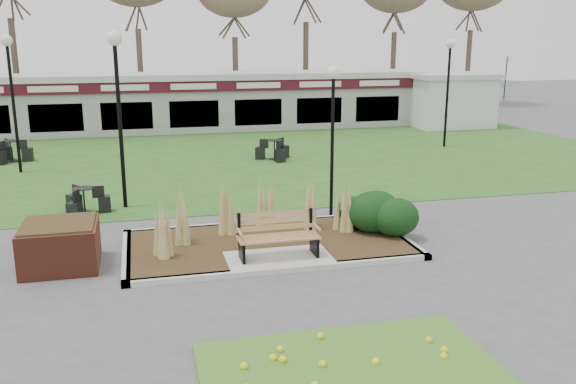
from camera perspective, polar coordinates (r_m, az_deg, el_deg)
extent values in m
plane|color=#515154|center=(12.77, -0.73, -6.87)|extent=(100.00, 100.00, 0.00)
cube|color=#285C1D|center=(24.20, -7.23, 3.14)|extent=(34.00, 16.00, 0.02)
cube|color=#366E1F|center=(8.78, 6.45, -17.08)|extent=(4.20, 3.00, 0.08)
cube|color=#312713|center=(13.85, -1.86, -4.90)|extent=(6.22, 3.22, 0.12)
cube|color=#B7B7B2|center=(12.37, -0.29, -7.27)|extent=(6.40, 0.18, 0.12)
cube|color=#B7B7B2|center=(15.35, -3.12, -3.00)|extent=(6.40, 0.18, 0.12)
cube|color=#B7B7B2|center=(13.59, -14.86, -5.77)|extent=(0.18, 3.40, 0.12)
cube|color=#B7B7B2|center=(14.77, 10.04, -3.89)|extent=(0.18, 3.40, 0.12)
cube|color=#B7B7B2|center=(12.88, -0.88, -6.36)|extent=(2.20, 1.20, 0.13)
cone|color=tan|center=(13.79, -9.98, -2.43)|extent=(0.36, 0.36, 1.15)
cone|color=tan|center=(14.27, -6.10, -1.73)|extent=(0.36, 0.36, 1.15)
cone|color=tan|center=(14.64, -1.94, -1.25)|extent=(0.36, 0.36, 1.15)
cone|color=tan|center=(14.65, 1.67, -1.23)|extent=(0.36, 0.36, 1.15)
cone|color=tan|center=(14.52, 5.14, -1.43)|extent=(0.36, 0.36, 1.15)
cone|color=tan|center=(13.01, -11.93, -3.54)|extent=(0.36, 0.36, 1.15)
ellipsoid|color=black|center=(14.60, 7.98, -1.85)|extent=(1.21, 1.10, 0.99)
ellipsoid|color=black|center=(14.41, 10.04, -2.33)|extent=(1.10, 1.00, 0.90)
ellipsoid|color=black|center=(15.18, 8.33, -1.49)|extent=(1.06, 0.96, 0.86)
ellipsoid|color=black|center=(14.98, 6.20, -1.83)|extent=(0.92, 0.84, 0.76)
cube|color=#9D7046|center=(12.72, -0.89, -4.27)|extent=(1.70, 0.57, 0.04)
cube|color=#9D7046|center=(12.92, -1.20, -2.67)|extent=(1.70, 0.13, 0.44)
cube|color=black|center=(12.65, -4.35, -5.48)|extent=(0.06, 0.55, 0.42)
cube|color=black|center=(12.98, 2.48, -4.93)|extent=(0.06, 0.55, 0.42)
cube|color=black|center=(12.78, -4.61, -3.05)|extent=(0.06, 0.06, 0.50)
cube|color=black|center=(13.11, 2.14, -2.57)|extent=(0.06, 0.06, 0.50)
cube|color=#9D7046|center=(12.49, -4.55, -3.79)|extent=(0.05, 0.50, 0.04)
cube|color=#9D7046|center=(12.84, 2.70, -3.26)|extent=(0.05, 0.50, 0.04)
cube|color=brown|center=(13.38, -20.52, -4.76)|extent=(1.50, 1.50, 0.90)
cube|color=#312713|center=(13.24, -20.69, -2.83)|extent=(1.40, 1.40, 0.06)
cube|color=gray|center=(31.89, -9.03, 8.06)|extent=(24.00, 3.00, 2.60)
cube|color=#470F19|center=(30.26, -8.85, 9.75)|extent=(24.00, 0.18, 0.55)
cube|color=silver|center=(31.78, -9.14, 10.66)|extent=(24.60, 3.40, 0.30)
cube|color=silver|center=(30.15, -8.83, 9.73)|extent=(22.00, 0.02, 0.28)
cube|color=black|center=(30.49, -8.77, 7.23)|extent=(22.00, 0.10, 1.30)
cube|color=silver|center=(33.91, 14.89, 8.12)|extent=(4.00, 3.00, 2.60)
cube|color=silver|center=(33.81, 15.04, 10.48)|extent=(4.40, 3.40, 0.25)
cylinder|color=#47382B|center=(40.16, -23.27, 10.17)|extent=(0.36, 0.36, 5.17)
cylinder|color=#47382B|center=(39.66, -14.55, 10.81)|extent=(0.36, 0.36, 5.17)
cylinder|color=#47382B|center=(40.07, -5.79, 11.21)|extent=(0.36, 0.36, 5.17)
cylinder|color=#47382B|center=(41.35, 2.63, 11.36)|extent=(0.36, 0.36, 5.17)
cylinder|color=#47382B|center=(43.43, 10.39, 11.28)|extent=(0.36, 0.36, 5.17)
cylinder|color=#47382B|center=(46.20, 17.33, 11.04)|extent=(0.36, 0.36, 5.17)
cylinder|color=black|center=(15.94, 4.15, 4.08)|extent=(0.09, 0.09, 3.61)
sphere|color=white|center=(15.72, 4.28, 11.08)|extent=(0.32, 0.32, 0.32)
cylinder|color=black|center=(17.17, -15.42, 5.70)|extent=(0.11, 0.11, 4.41)
sphere|color=white|center=(17.01, -15.95, 13.66)|extent=(0.40, 0.40, 0.40)
cylinder|color=black|center=(23.11, -24.24, 6.94)|extent=(0.11, 0.11, 4.36)
sphere|color=white|center=(22.98, -24.85, 12.76)|extent=(0.39, 0.39, 0.39)
cylinder|color=black|center=(27.24, 14.66, 8.48)|extent=(0.11, 0.11, 4.22)
sphere|color=white|center=(27.13, 14.97, 13.26)|extent=(0.38, 0.38, 0.38)
cylinder|color=black|center=(17.29, -18.45, -1.84)|extent=(0.41, 0.41, 0.03)
cylinder|color=black|center=(17.20, -18.54, -0.78)|extent=(0.05, 0.05, 0.67)
cylinder|color=black|center=(17.12, -18.63, 0.34)|extent=(0.56, 0.56, 0.02)
cube|color=black|center=(17.25, -16.80, -1.06)|extent=(0.35, 0.35, 0.43)
cube|color=black|center=(17.67, -19.37, -0.91)|extent=(0.44, 0.44, 0.43)
cube|color=black|center=(16.80, -19.34, -1.65)|extent=(0.42, 0.42, 0.43)
cylinder|color=black|center=(25.63, -24.42, 2.65)|extent=(0.47, 0.47, 0.03)
cylinder|color=black|center=(25.56, -24.50, 3.49)|extent=(0.05, 0.05, 0.77)
cylinder|color=black|center=(25.50, -24.59, 4.36)|extent=(0.64, 0.64, 0.03)
cube|color=black|center=(25.45, -23.18, 3.24)|extent=(0.38, 0.38, 0.49)
cube|color=black|center=(26.14, -24.84, 3.33)|extent=(0.49, 0.49, 0.49)
cube|color=black|center=(25.17, -25.38, 2.90)|extent=(0.50, 0.50, 0.49)
cylinder|color=black|center=(23.77, -1.28, 3.11)|extent=(0.45, 0.45, 0.03)
cylinder|color=black|center=(23.70, -1.28, 3.97)|extent=(0.05, 0.05, 0.73)
cylinder|color=black|center=(23.64, -1.29, 4.87)|extent=(0.61, 0.61, 0.03)
cube|color=black|center=(24.16, -0.44, 3.83)|extent=(0.49, 0.49, 0.47)
cube|color=black|center=(23.82, -2.62, 3.66)|extent=(0.45, 0.45, 0.47)
cube|color=black|center=(23.22, -0.78, 3.40)|extent=(0.39, 0.39, 0.47)
cylinder|color=black|center=(34.25, 19.48, 7.51)|extent=(0.06, 0.06, 2.20)
imported|color=#2E58A4|center=(34.20, 19.56, 8.41)|extent=(2.39, 2.42, 1.89)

